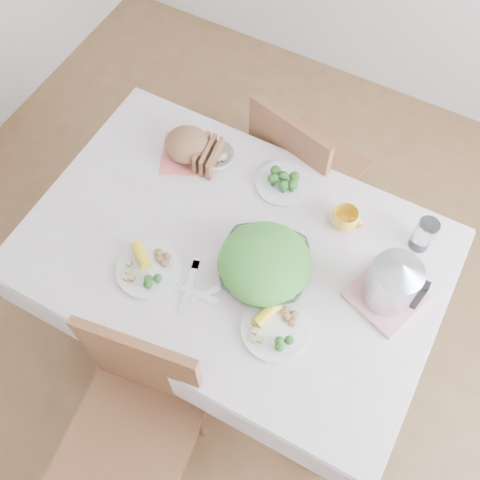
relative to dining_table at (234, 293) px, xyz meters
The scene contains 19 objects.
floor 0.38m from the dining_table, ahead, with size 3.60×3.60×0.00m, color brown.
dining_table is the anchor object (origin of this frame).
tablecloth 0.38m from the dining_table, ahead, with size 1.50×1.00×0.01m, color silver.
chair_near 0.71m from the dining_table, 92.53° to the right, with size 0.44×0.44×0.97m, color brown.
chair_far 0.71m from the dining_table, 88.48° to the left, with size 0.42×0.42×0.92m, color brown.
salad_bowl 0.45m from the dining_table, ahead, with size 0.31×0.31×0.08m, color white.
dinner_plate_left 0.50m from the dining_table, 135.50° to the right, with size 0.23×0.23×0.02m, color white.
dinner_plate_right 0.52m from the dining_table, 36.52° to the right, with size 0.23×0.23×0.02m, color white.
broccoli_plate 0.52m from the dining_table, 84.42° to the left, with size 0.21×0.21×0.02m, color beige.
napkin 0.61m from the dining_table, 140.54° to the left, with size 0.21×0.21×0.00m, color #F56A63.
bread_loaf 0.65m from the dining_table, 140.54° to the left, with size 0.18×0.17×0.11m, color brown.
fruit_bowl 0.58m from the dining_table, 126.95° to the left, with size 0.14×0.14×0.04m, color white.
yellow_mug 0.60m from the dining_table, 43.15° to the left, with size 0.10×0.10×0.08m, color yellow.
glass_tumbler 0.81m from the dining_table, 30.18° to the left, with size 0.07×0.07×0.14m, color white.
pink_tray 0.68m from the dining_table, ahead, with size 0.22×0.22×0.02m, color #CB7C80.
electric_kettle 0.76m from the dining_table, ahead, with size 0.17×0.17×0.23m, color #B2B5BA.
fork_left 0.44m from the dining_table, 106.88° to the right, with size 0.02×0.21×0.00m, color silver.
fork_right 0.42m from the dining_table, 81.79° to the right, with size 0.02×0.19×0.00m, color silver.
knife 0.45m from the dining_table, 103.30° to the right, with size 0.02×0.21×0.00m, color silver.
Camera 1 is at (0.48, -0.83, 2.55)m, focal length 42.00 mm.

